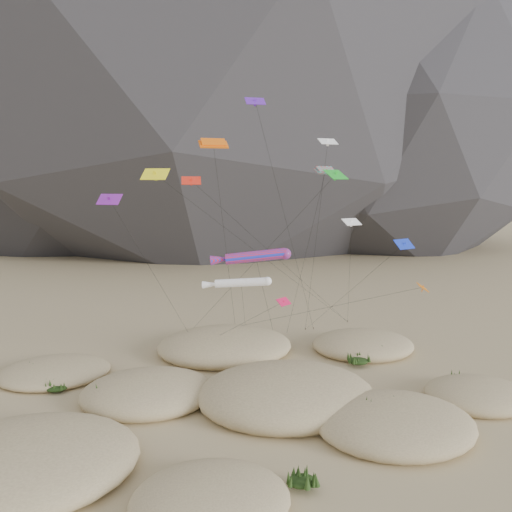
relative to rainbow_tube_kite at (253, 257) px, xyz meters
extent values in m
plane|color=#CCB789|center=(0.59, -8.05, -12.55)|extent=(500.00, 500.00, 0.00)
ellipsoid|color=black|center=(8.59, 106.95, 47.45)|extent=(191.54, 147.29, 156.00)
ellipsoid|color=#2B2B30|center=(-36.41, 114.95, 31.45)|extent=(136.20, 127.83, 116.00)
ellipsoid|color=black|center=(56.59, 101.95, 25.45)|extent=(130.55, 126.41, 100.00)
ellipsoid|color=#CCB789|center=(-17.49, -13.02, -11.76)|extent=(15.36, 13.06, 3.52)
ellipsoid|color=#CCB789|center=(-5.24, -18.69, -11.96)|extent=(9.84, 8.36, 2.62)
ellipsoid|color=#CCB789|center=(9.77, -11.28, -11.86)|extent=(12.81, 10.89, 3.08)
ellipsoid|color=#CCB789|center=(-9.93, -2.51, -11.87)|extent=(12.16, 10.33, 3.02)
ellipsoid|color=#CCB789|center=(2.24, -5.18, -11.64)|extent=(15.89, 13.51, 4.04)
ellipsoid|color=#CCB789|center=(19.51, -7.12, -12.00)|extent=(9.60, 8.16, 2.44)
ellipsoid|color=#CCB789|center=(-2.01, 9.12, -11.79)|extent=(15.55, 13.21, 3.39)
ellipsoid|color=#CCB789|center=(14.11, 7.46, -11.92)|extent=(11.91, 10.12, 2.82)
ellipsoid|color=#CCB789|center=(-19.80, 4.59, -12.11)|extent=(11.15, 9.47, 1.95)
ellipsoid|color=black|center=(-17.82, -14.96, -11.65)|extent=(2.45, 2.10, 0.74)
ellipsoid|color=black|center=(-13.37, -12.57, -11.75)|extent=(2.54, 2.17, 0.76)
ellipsoid|color=black|center=(-4.24, -18.78, -11.95)|extent=(2.43, 2.08, 0.73)
ellipsoid|color=black|center=(0.73, -17.47, -12.05)|extent=(1.87, 1.60, 0.56)
ellipsoid|color=black|center=(9.55, -10.79, -11.55)|extent=(3.31, 2.83, 0.99)
ellipsoid|color=black|center=(8.31, -14.15, -11.75)|extent=(2.44, 2.09, 0.73)
ellipsoid|color=black|center=(-12.55, -3.24, -11.75)|extent=(3.21, 2.75, 0.96)
ellipsoid|color=black|center=(-8.96, -0.18, -11.85)|extent=(2.31, 1.98, 0.69)
ellipsoid|color=black|center=(2.22, -4.91, -11.45)|extent=(3.09, 2.64, 0.93)
ellipsoid|color=black|center=(6.56, -3.11, -11.55)|extent=(2.70, 2.31, 0.81)
ellipsoid|color=black|center=(3.00, -6.33, -11.65)|extent=(2.67, 2.28, 0.80)
ellipsoid|color=black|center=(19.28, -5.01, -11.95)|extent=(2.12, 1.81, 0.64)
ellipsoid|color=black|center=(-2.74, 8.96, -11.55)|extent=(2.91, 2.49, 0.87)
ellipsoid|color=black|center=(-0.79, 7.42, -11.65)|extent=(2.89, 2.47, 0.87)
ellipsoid|color=black|center=(15.53, 4.75, -11.85)|extent=(2.12, 1.81, 0.64)
ellipsoid|color=black|center=(11.76, 2.54, -11.95)|extent=(2.23, 1.91, 0.67)
ellipsoid|color=black|center=(-21.22, 5.38, -12.05)|extent=(2.15, 1.84, 0.64)
ellipsoid|color=black|center=(-18.61, 0.49, -12.15)|extent=(2.07, 1.77, 0.62)
cylinder|color=#3F2D1E|center=(-5.13, 11.17, -12.40)|extent=(0.08, 0.08, 0.30)
cylinder|color=#3F2D1E|center=(0.09, 13.19, -12.40)|extent=(0.08, 0.08, 0.30)
cylinder|color=#3F2D1E|center=(3.00, 16.99, -12.40)|extent=(0.08, 0.08, 0.30)
cylinder|color=#3F2D1E|center=(9.38, 16.21, -12.40)|extent=(0.08, 0.08, 0.30)
cylinder|color=#3F2D1E|center=(10.54, 16.37, -12.40)|extent=(0.08, 0.08, 0.30)
cylinder|color=#3F2D1E|center=(-6.22, 16.29, -12.40)|extent=(0.08, 0.08, 0.30)
cylinder|color=#3F2D1E|center=(16.15, 18.93, -12.40)|extent=(0.08, 0.08, 0.30)
cylinder|color=#3F2D1E|center=(-5.80, 15.43, -12.40)|extent=(0.08, 0.08, 0.30)
cylinder|color=#FF201A|center=(0.26, -0.05, 0.04)|extent=(5.85, 1.81, 1.63)
sphere|color=#FF201A|center=(3.08, -0.43, 0.26)|extent=(1.09, 1.09, 1.09)
cone|color=#FF201A|center=(-2.84, 0.38, -0.25)|extent=(2.47, 1.25, 1.17)
cylinder|color=black|center=(2.58, 7.61, -6.26)|extent=(4.67, 15.33, 12.61)
cylinder|color=white|center=(-0.68, 3.68, -3.25)|extent=(5.50, 2.28, 1.24)
sphere|color=white|center=(1.94, 2.97, -3.03)|extent=(0.91, 0.91, 0.91)
cone|color=white|center=(-3.55, 4.47, -3.52)|extent=(2.34, 1.34, 0.93)
cylinder|color=black|center=(0.39, 10.32, -7.90)|extent=(2.15, 13.29, 9.32)
cube|color=#E55C0C|center=(-3.37, 3.50, 10.66)|extent=(2.97, 1.55, 0.83)
cube|color=#E55C0C|center=(-3.37, 3.50, 10.88)|extent=(2.51, 1.23, 0.81)
cylinder|color=black|center=(-1.58, 10.70, -0.95)|extent=(3.61, 14.44, 23.23)
cube|color=red|center=(8.63, 5.66, 8.13)|extent=(2.56, 1.72, 0.65)
cube|color=red|center=(8.63, 5.66, 8.35)|extent=(2.16, 1.40, 0.65)
cylinder|color=black|center=(7.66, 10.51, -2.21)|extent=(1.97, 9.72, 20.69)
cube|color=#FFF41A|center=(-8.90, 0.42, 7.74)|extent=(2.75, 2.06, 1.05)
cube|color=#FFF41A|center=(-8.90, 0.42, 7.59)|extent=(0.41, 0.44, 0.82)
cylinder|color=black|center=(3.63, 9.68, -2.38)|extent=(25.08, 18.54, 20.26)
cube|color=white|center=(9.77, 8.87, 11.49)|extent=(2.28, 1.53, 0.72)
cube|color=white|center=(9.77, 8.87, 11.34)|extent=(0.28, 0.23, 0.73)
cylinder|color=black|center=(9.57, 12.54, -0.51)|extent=(0.41, 7.37, 24.00)
cube|color=#DB144A|center=(3.10, 0.26, -4.57)|extent=(1.66, 1.57, 0.63)
cube|color=#DB144A|center=(3.10, 0.26, -4.72)|extent=(0.28, 0.28, 0.52)
cylinder|color=black|center=(-1.02, 5.72, -8.54)|extent=(8.26, 10.93, 7.95)
cube|color=#581EB1|center=(0.79, 3.71, 14.87)|extent=(2.05, 1.15, 0.81)
cube|color=#581EB1|center=(0.79, 3.71, 14.72)|extent=(0.26, 0.29, 0.66)
cylinder|color=black|center=(5.67, 10.04, 1.19)|extent=(9.78, 12.69, 27.39)
cube|color=purple|center=(-13.64, 4.82, 5.32)|extent=(2.65, 1.94, 1.05)
cube|color=purple|center=(-13.64, 4.82, 5.17)|extent=(0.40, 0.44, 0.79)
cylinder|color=black|center=(-9.39, 8.00, -3.59)|extent=(8.54, 6.38, 17.83)
cube|color=#1732C7|center=(14.07, -2.38, 1.24)|extent=(2.23, 1.69, 0.87)
cube|color=#1732C7|center=(14.07, -2.38, 1.09)|extent=(0.34, 0.37, 0.67)
cylinder|color=black|center=(11.73, 6.91, -5.63)|extent=(4.72, 18.61, 13.76)
cube|color=green|center=(9.08, 3.41, 7.77)|extent=(2.94, 2.66, 0.99)
cube|color=green|center=(9.08, 3.41, 7.62)|extent=(0.42, 0.42, 0.90)
cylinder|color=black|center=(1.43, 9.85, -2.37)|extent=(15.32, 12.91, 20.29)
cube|color=orange|center=(18.25, 1.69, -3.91)|extent=(1.57, 2.17, 0.70)
cube|color=orange|center=(18.25, 1.69, -4.06)|extent=(0.25, 0.28, 0.67)
cylinder|color=black|center=(6.22, 8.56, -8.21)|extent=(24.06, 13.77, 8.62)
cube|color=red|center=(-5.61, 2.53, 7.16)|extent=(1.86, 0.90, 0.79)
cube|color=red|center=(-5.61, 2.53, 7.01)|extent=(0.22, 0.27, 0.62)
cylinder|color=black|center=(5.27, 10.73, -2.67)|extent=(21.79, 16.43, 19.68)
cube|color=white|center=(10.08, 1.08, 3.10)|extent=(2.08, 1.58, 0.64)
cube|color=white|center=(10.08, 1.08, 2.95)|extent=(0.27, 0.23, 0.64)
cylinder|color=black|center=(13.11, 10.01, -4.70)|extent=(6.10, 17.87, 15.62)
camera|label=1|loc=(-6.54, -46.35, 7.18)|focal=35.00mm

